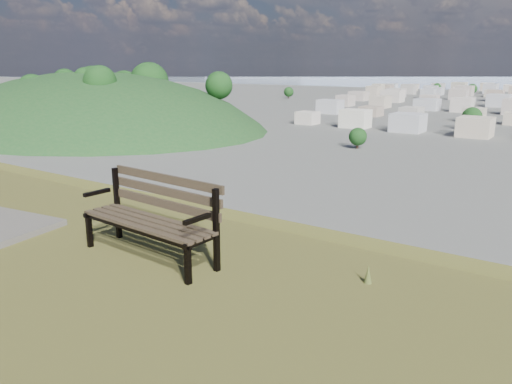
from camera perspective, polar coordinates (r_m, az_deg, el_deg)
The scene contains 2 objects.
park_bench at distance 5.35m, azimuth -11.62°, elevation -2.30°, with size 1.68×0.64×0.86m.
green_wooded_hill at distance 227.63m, azimuth -18.09°, elevation 7.04°, with size 183.35×146.68×91.68m.
Camera 1 is at (3.99, -0.96, 27.01)m, focal length 35.00 mm.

